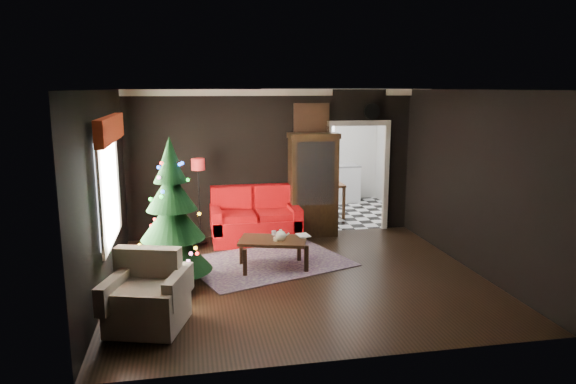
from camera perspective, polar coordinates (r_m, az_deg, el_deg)
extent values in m
plane|color=black|center=(8.12, 1.20, -9.22)|extent=(5.50, 5.50, 0.00)
plane|color=white|center=(7.61, 1.29, 10.97)|extent=(5.50, 5.50, 0.00)
plane|color=black|center=(10.17, -1.68, 3.10)|extent=(5.50, 0.00, 5.50)
plane|color=black|center=(5.38, 6.78, -4.29)|extent=(5.50, 0.00, 5.50)
plane|color=black|center=(7.67, -19.30, -0.19)|extent=(0.00, 5.50, 5.50)
plane|color=black|center=(8.73, 19.20, 1.14)|extent=(0.00, 5.50, 5.50)
cube|color=white|center=(7.84, -18.83, 0.46)|extent=(0.05, 1.60, 1.40)
cube|color=maroon|center=(7.73, -18.62, 6.46)|extent=(0.12, 2.10, 0.35)
plane|color=silver|center=(12.23, 5.13, -2.23)|extent=(3.00, 3.00, 0.00)
cube|color=white|center=(13.35, 3.55, 6.31)|extent=(0.70, 0.06, 0.70)
cube|color=#3D3036|center=(8.78, -2.19, -7.57)|extent=(2.94, 2.53, 0.01)
cylinder|color=silver|center=(8.61, -1.53, -4.42)|extent=(0.10, 0.10, 0.06)
cylinder|color=white|center=(8.27, -1.32, -5.08)|extent=(0.08, 0.08, 0.06)
imported|color=#9A7C58|center=(8.48, 1.07, -4.00)|extent=(0.19, 0.05, 0.25)
cylinder|color=white|center=(10.51, 9.01, 8.60)|extent=(0.32, 0.32, 0.06)
cube|color=#BD8049|center=(10.18, 2.54, 7.92)|extent=(0.62, 0.05, 0.52)
cube|color=white|center=(13.27, 3.75, 0.84)|extent=(1.80, 0.60, 0.90)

